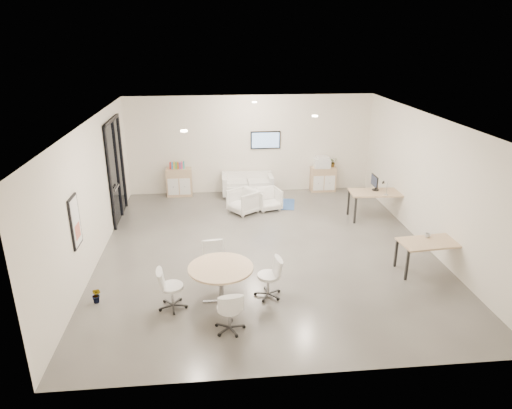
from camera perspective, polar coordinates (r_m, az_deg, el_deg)
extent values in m
cube|color=#504D49|center=(11.55, 1.26, -7.32)|extent=(8.00, 9.00, 0.80)
cube|color=white|center=(10.32, 1.43, 12.74)|extent=(8.00, 9.00, 0.80)
cube|color=white|center=(15.47, -0.85, 7.82)|extent=(8.00, 0.80, 3.20)
cube|color=white|center=(6.37, 6.75, -11.80)|extent=(8.00, 0.80, 3.20)
cube|color=white|center=(11.15, -21.73, 1.29)|extent=(0.80, 9.00, 3.20)
cube|color=white|center=(12.10, 22.53, 2.62)|extent=(0.80, 9.00, 3.20)
cube|color=black|center=(13.41, -17.10, 4.15)|extent=(0.02, 1.90, 2.85)
cube|color=black|center=(13.11, -17.65, 9.97)|extent=(0.06, 1.90, 0.08)
cube|color=black|center=(12.56, -17.76, 2.99)|extent=(0.06, 0.08, 2.85)
cube|color=black|center=(14.27, -16.36, 5.18)|extent=(0.06, 0.08, 2.85)
cube|color=black|center=(13.55, -16.90, 4.34)|extent=(0.06, 0.07, 2.85)
cube|color=#B2B2B7|center=(13.09, -17.03, 2.04)|extent=(0.04, 0.60, 0.05)
cube|color=black|center=(9.60, -21.69, -2.01)|extent=(0.04, 0.54, 1.04)
cube|color=white|center=(9.60, -21.56, -2.01)|extent=(0.01, 0.46, 0.96)
cube|color=#DC6D58|center=(9.67, -21.39, -3.11)|extent=(0.01, 0.32, 0.30)
cube|color=black|center=(15.07, 1.20, 8.06)|extent=(0.98, 0.05, 0.58)
cube|color=#7EA7DA|center=(15.04, 1.21, 8.04)|extent=(0.90, 0.01, 0.50)
cylinder|color=#FFEAC6|center=(9.34, -8.99, 9.07)|extent=(0.14, 0.14, 0.03)
cylinder|color=#FFEAC6|center=(11.07, 7.38, 10.92)|extent=(0.14, 0.14, 0.03)
cylinder|color=#FFEAC6|center=(13.33, -0.19, 12.68)|extent=(0.14, 0.14, 0.03)
cube|color=tan|center=(15.15, -9.56, 2.78)|extent=(0.81, 0.41, 0.92)
cube|color=white|center=(14.99, -10.30, 2.18)|extent=(0.34, 0.02, 0.55)
cube|color=white|center=(14.96, -8.87, 2.23)|extent=(0.34, 0.02, 0.55)
cube|color=tan|center=(15.57, 8.35, 3.18)|extent=(0.83, 0.39, 0.83)
cube|color=white|center=(15.37, 7.82, 2.64)|extent=(0.35, 0.02, 0.50)
cube|color=white|center=(15.46, 9.20, 2.67)|extent=(0.35, 0.02, 0.50)
cube|color=red|center=(15.01, -10.66, 4.81)|extent=(0.04, 0.14, 0.22)
cube|color=#337FCC|center=(15.00, -10.43, 4.82)|extent=(0.04, 0.14, 0.22)
cube|color=gold|center=(15.00, -10.20, 4.83)|extent=(0.04, 0.14, 0.22)
cube|color=#4CB24C|center=(14.99, -9.96, 4.84)|extent=(0.04, 0.14, 0.22)
cube|color=#CC6619|center=(14.99, -9.73, 4.85)|extent=(0.04, 0.14, 0.22)
cube|color=purple|center=(14.98, -9.49, 4.86)|extent=(0.04, 0.14, 0.22)
cube|color=#E54C7F|center=(14.98, -9.26, 4.87)|extent=(0.04, 0.14, 0.22)
cube|color=teal|center=(14.98, -9.03, 4.88)|extent=(0.04, 0.14, 0.22)
cube|color=white|center=(15.40, 8.25, 5.19)|extent=(0.55, 0.47, 0.31)
cube|color=white|center=(15.35, 8.28, 5.86)|extent=(0.41, 0.35, 0.07)
cube|color=silver|center=(14.99, -1.07, 2.08)|extent=(1.66, 0.84, 0.31)
cube|color=silver|center=(15.20, -1.17, 3.56)|extent=(1.65, 0.20, 0.31)
cube|color=silver|center=(14.91, -3.96, 2.55)|extent=(0.15, 0.83, 0.62)
cube|color=silver|center=(15.02, 1.80, 2.73)|extent=(0.15, 0.83, 0.62)
cube|color=#32589B|center=(14.33, 1.82, 0.11)|extent=(1.66, 1.26, 0.01)
imported|color=silver|center=(13.50, -1.57, 0.54)|extent=(1.01, 1.02, 0.77)
imported|color=silver|center=(13.77, 1.53, 0.80)|extent=(0.84, 0.81, 0.71)
cube|color=tan|center=(13.41, 14.90, 1.45)|extent=(1.58, 0.87, 0.04)
cube|color=black|center=(13.02, 12.29, -0.75)|extent=(0.05, 0.05, 0.75)
cube|color=black|center=(13.52, 18.03, -0.52)|extent=(0.05, 0.05, 0.75)
cube|color=black|center=(13.61, 11.48, 0.24)|extent=(0.05, 0.05, 0.75)
cube|color=black|center=(14.08, 17.01, 0.43)|extent=(0.05, 0.05, 0.75)
cube|color=tan|center=(10.73, 21.19, -4.41)|extent=(1.49, 0.84, 0.04)
cube|color=black|center=(10.37, 18.35, -7.22)|extent=(0.05, 0.05, 0.70)
cube|color=black|center=(10.96, 24.75, -6.59)|extent=(0.05, 0.05, 0.70)
cube|color=black|center=(10.86, 17.10, -5.76)|extent=(0.05, 0.05, 0.70)
cube|color=black|center=(11.43, 23.27, -5.24)|extent=(0.05, 0.05, 0.70)
cylinder|color=black|center=(13.53, 14.70, 1.79)|extent=(0.20, 0.20, 0.02)
cube|color=black|center=(13.50, 14.74, 2.27)|extent=(0.04, 0.03, 0.24)
cube|color=black|center=(13.43, 14.60, 2.87)|extent=(0.03, 0.50, 0.32)
cylinder|color=tan|center=(8.93, -4.44, -7.90)|extent=(1.27, 1.27, 0.04)
cylinder|color=#B2B2B7|center=(9.12, -4.37, -10.04)|extent=(0.10, 0.10, 0.73)
cube|color=#B2B2B7|center=(9.30, -4.31, -11.91)|extent=(0.74, 0.06, 0.03)
cube|color=#B2B2B7|center=(9.30, -4.31, -11.91)|extent=(0.06, 0.74, 0.03)
imported|color=#3F7F3F|center=(15.51, 9.53, 5.12)|extent=(0.30, 0.33, 0.25)
imported|color=#3F7F3F|center=(9.72, -19.25, -11.14)|extent=(0.31, 0.39, 0.15)
imported|color=white|center=(10.87, 20.67, -3.57)|extent=(0.14, 0.12, 0.12)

